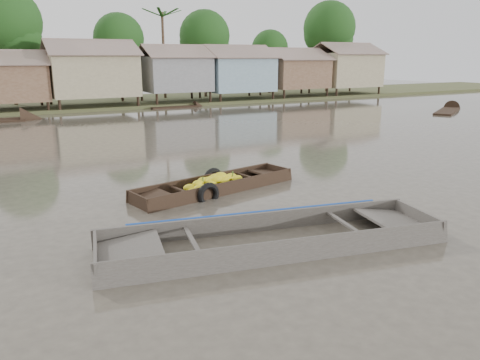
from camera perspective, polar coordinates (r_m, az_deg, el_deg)
ground at (r=11.68m, az=0.70°, el=-5.54°), size 120.00×120.00×0.00m
riverbank at (r=42.26m, az=-17.60°, el=12.82°), size 120.00×12.47×10.22m
banana_boat at (r=14.60m, az=-3.17°, el=-0.77°), size 5.68×2.41×0.80m
viewer_boat at (r=10.50m, az=4.12°, el=-7.61°), size 7.93×3.50×0.62m
distant_boats at (r=32.88m, az=-16.56°, el=7.03°), size 48.92×15.08×0.35m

